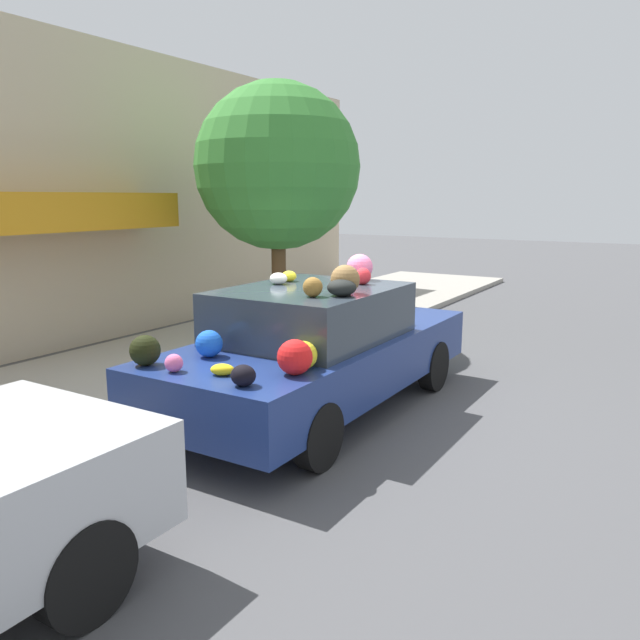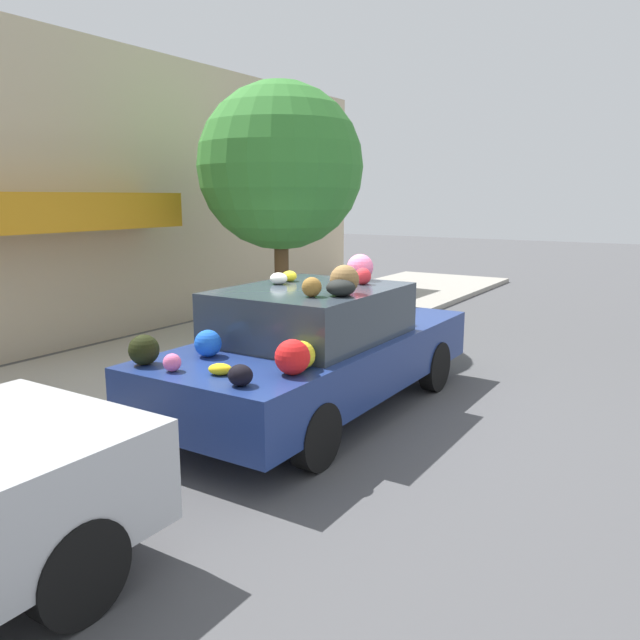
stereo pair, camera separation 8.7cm
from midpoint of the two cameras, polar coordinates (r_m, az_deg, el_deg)
ground_plane at (r=7.26m, az=-1.13°, el=-7.98°), size 60.00×60.00×0.00m
sidewalk_curb at (r=8.93m, az=-15.92°, el=-4.37°), size 24.00×3.20×0.11m
building_facade at (r=10.38m, az=-25.03°, el=10.34°), size 18.00×1.20×4.86m
street_tree at (r=10.43m, az=-4.15°, el=13.76°), size 2.69×2.69×4.10m
fire_hydrant at (r=8.36m, az=-9.17°, el=-2.30°), size 0.20×0.20×0.70m
art_car at (r=6.95m, az=-0.53°, el=-2.43°), size 4.42×1.84×1.73m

